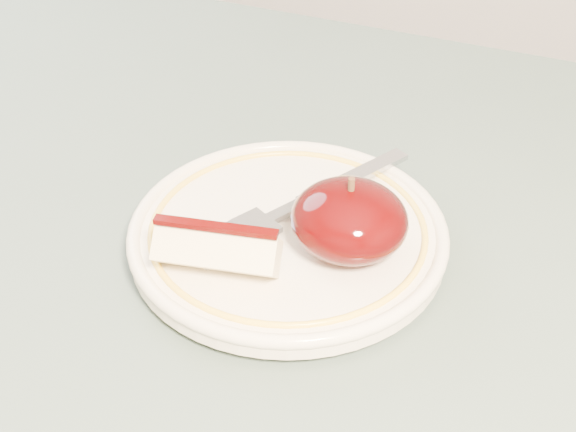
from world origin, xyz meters
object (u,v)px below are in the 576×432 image
at_px(apple_half, 349,220).
at_px(fork, 300,204).
at_px(plate, 288,233).
at_px(table, 138,424).

xyz_separation_m(apple_half, fork, (-0.04, 0.02, -0.02)).
height_order(plate, fork, fork).
distance_m(table, apple_half, 0.19).
distance_m(plate, fork, 0.02).
bearing_deg(plate, fork, 90.60).
xyz_separation_m(table, apple_half, (0.10, 0.10, 0.13)).
distance_m(table, fork, 0.18).
xyz_separation_m(plate, apple_half, (0.04, -0.00, 0.03)).
bearing_deg(table, plate, 58.94).
bearing_deg(plate, table, -121.06).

